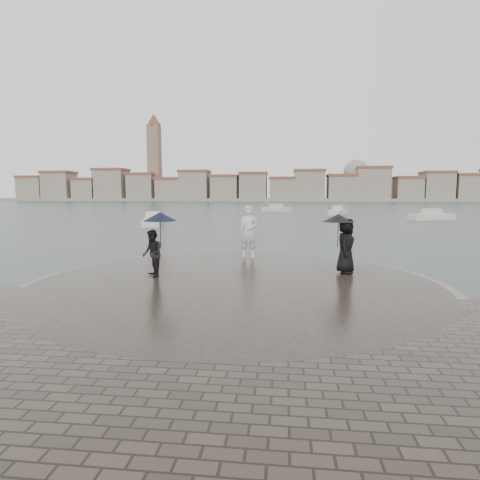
# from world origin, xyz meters

# --- Properties ---
(ground) EXTENTS (400.00, 400.00, 0.00)m
(ground) POSITION_xyz_m (0.00, 0.00, 0.00)
(ground) COLOR #2B3835
(ground) RESTS_ON ground
(kerb_ring) EXTENTS (12.50, 12.50, 0.32)m
(kerb_ring) POSITION_xyz_m (0.00, 3.50, 0.16)
(kerb_ring) COLOR gray
(kerb_ring) RESTS_ON ground
(quay_tip) EXTENTS (11.90, 11.90, 0.36)m
(quay_tip) POSITION_xyz_m (0.00, 3.50, 0.18)
(quay_tip) COLOR #2D261E
(quay_tip) RESTS_ON ground
(statue) EXTENTS (0.79, 0.52, 2.13)m
(statue) POSITION_xyz_m (-0.01, 8.09, 1.43)
(statue) COLOR silver
(statue) RESTS_ON quay_tip
(visitor_left) EXTENTS (1.22, 1.10, 2.04)m
(visitor_left) POSITION_xyz_m (-2.58, 3.83, 1.51)
(visitor_left) COLOR black
(visitor_left) RESTS_ON quay_tip
(visitor_right) EXTENTS (1.20, 1.15, 1.95)m
(visitor_right) POSITION_xyz_m (3.40, 5.10, 1.49)
(visitor_right) COLOR black
(visitor_right) RESTS_ON quay_tip
(far_skyline) EXTENTS (260.00, 20.00, 37.00)m
(far_skyline) POSITION_xyz_m (-6.29, 160.71, 5.61)
(far_skyline) COLOR gray
(far_skyline) RESTS_ON ground
(boats) EXTENTS (33.49, 36.89, 1.50)m
(boats) POSITION_xyz_m (4.03, 44.99, 0.38)
(boats) COLOR beige
(boats) RESTS_ON ground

